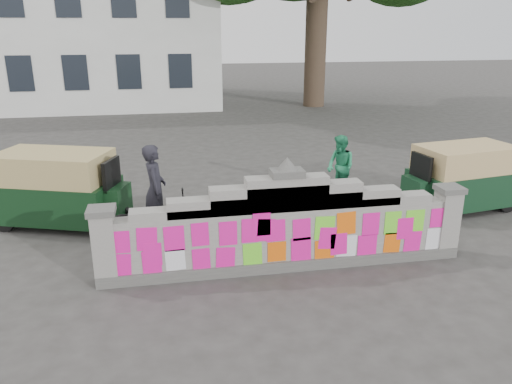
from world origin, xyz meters
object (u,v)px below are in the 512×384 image
(cyclist_rider, at_px, (156,202))
(pedestrian, at_px, (340,167))
(rickshaw_left, at_px, (59,188))
(rickshaw_right, at_px, (461,177))
(cyclist_bike, at_px, (157,219))

(cyclist_rider, xyz_separation_m, pedestrian, (4.43, 2.01, -0.09))
(rickshaw_left, bearing_deg, rickshaw_right, 14.78)
(cyclist_bike, xyz_separation_m, pedestrian, (4.43, 2.01, 0.26))
(cyclist_bike, relative_size, pedestrian, 1.25)
(cyclist_bike, height_order, rickshaw_left, rickshaw_left)
(cyclist_bike, bearing_deg, rickshaw_right, -84.69)
(cyclist_rider, height_order, pedestrian, cyclist_rider)
(pedestrian, distance_m, rickshaw_right, 2.76)
(pedestrian, xyz_separation_m, rickshaw_left, (-6.44, -0.61, 0.05))
(cyclist_bike, bearing_deg, cyclist_rider, -0.00)
(pedestrian, height_order, rickshaw_left, rickshaw_left)
(rickshaw_left, relative_size, rickshaw_right, 1.06)
(pedestrian, relative_size, rickshaw_left, 0.53)
(pedestrian, xyz_separation_m, rickshaw_right, (2.42, -1.34, 0.00))
(cyclist_rider, height_order, rickshaw_right, cyclist_rider)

